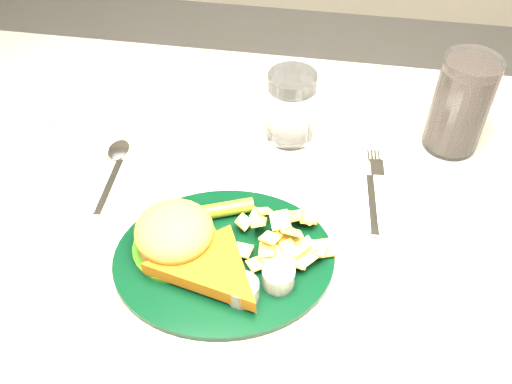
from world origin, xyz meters
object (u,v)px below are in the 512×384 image
table (252,334)px  fork_napkin (372,199)px  cola_glass (461,105)px  water_glass (291,107)px  dinner_plate (223,245)px

table → fork_napkin: bearing=9.7°
cola_glass → table: bearing=-148.5°
water_glass → fork_napkin: size_ratio=0.77×
table → dinner_plate: dinner_plate is taller
dinner_plate → water_glass: bearing=66.2°
table → dinner_plate: bearing=-98.5°
table → dinner_plate: (-0.02, -0.11, 0.41)m
dinner_plate → cola_glass: size_ratio=1.85×
table → fork_napkin: fork_napkin is taller
dinner_plate → fork_napkin: 0.24m
dinner_plate → cola_glass: bearing=30.7°
table → fork_napkin: (0.18, 0.03, 0.38)m
water_glass → dinner_plate: bearing=-101.5°
table → dinner_plate: size_ratio=4.05×
table → water_glass: bearing=76.5°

